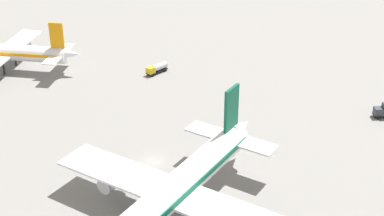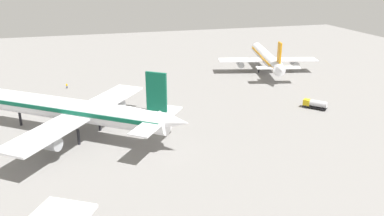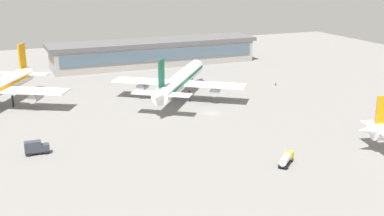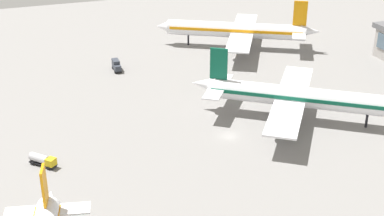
{
  "view_description": "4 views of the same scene",
  "coord_description": "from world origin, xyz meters",
  "px_view_note": "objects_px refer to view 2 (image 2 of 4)",
  "views": [
    {
      "loc": [
        1.22,
        -90.98,
        58.28
      ],
      "look_at": [
        8.77,
        16.23,
        3.04
      ],
      "focal_mm": 51.81,
      "sensor_mm": 36.0,
      "label": 1
    },
    {
      "loc": [
        88.58,
        -16.53,
        36.63
      ],
      "look_at": [
        0.54,
        8.07,
        3.31
      ],
      "focal_mm": 36.18,
      "sensor_mm": 36.0,
      "label": 2
    },
    {
      "loc": [
        60.88,
        130.94,
        43.38
      ],
      "look_at": [
        6.26,
        -0.08,
        2.29
      ],
      "focal_mm": 46.85,
      "sensor_mm": 36.0,
      "label": 3
    },
    {
      "loc": [
        -104.68,
        48.39,
        60.28
      ],
      "look_at": [
        9.33,
        5.81,
        4.23
      ],
      "focal_mm": 51.08,
      "sensor_mm": 36.0,
      "label": 4
    }
  ],
  "objects_px": {
    "airplane_at_gate": "(267,58)",
    "fuel_truck": "(315,104)",
    "ground_crew_worker": "(67,86)",
    "airplane_taxiing": "(76,110)"
  },
  "relations": [
    {
      "from": "airplane_at_gate",
      "to": "airplane_taxiing",
      "type": "relative_size",
      "value": 0.95
    },
    {
      "from": "fuel_truck",
      "to": "ground_crew_worker",
      "type": "relative_size",
      "value": 3.55
    },
    {
      "from": "airplane_at_gate",
      "to": "fuel_truck",
      "type": "distance_m",
      "value": 41.87
    },
    {
      "from": "airplane_at_gate",
      "to": "fuel_truck",
      "type": "bearing_deg",
      "value": -174.15
    },
    {
      "from": "airplane_at_gate",
      "to": "airplane_taxiing",
      "type": "height_order",
      "value": "airplane_taxiing"
    },
    {
      "from": "airplane_at_gate",
      "to": "ground_crew_worker",
      "type": "bearing_deg",
      "value": 105.72
    },
    {
      "from": "fuel_truck",
      "to": "ground_crew_worker",
      "type": "height_order",
      "value": "fuel_truck"
    },
    {
      "from": "airplane_at_gate",
      "to": "fuel_truck",
      "type": "relative_size",
      "value": 7.58
    },
    {
      "from": "airplane_at_gate",
      "to": "ground_crew_worker",
      "type": "relative_size",
      "value": 26.89
    },
    {
      "from": "airplane_taxiing",
      "to": "airplane_at_gate",
      "type": "bearing_deg",
      "value": -111.78
    }
  ]
}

